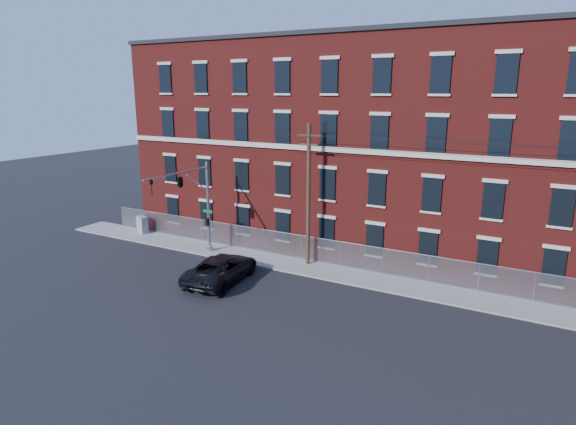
% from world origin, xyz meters
% --- Properties ---
extents(ground, '(140.00, 140.00, 0.00)m').
position_xyz_m(ground, '(0.00, 0.00, 0.00)').
color(ground, black).
rests_on(ground, ground).
extents(sidewalk, '(65.00, 3.00, 0.12)m').
position_xyz_m(sidewalk, '(12.00, 5.00, 0.06)').
color(sidewalk, gray).
rests_on(sidewalk, ground).
extents(mill_building, '(55.30, 14.32, 16.30)m').
position_xyz_m(mill_building, '(12.00, 13.93, 8.15)').
color(mill_building, maroon).
rests_on(mill_building, ground).
extents(chain_link_fence, '(59.06, 0.06, 1.85)m').
position_xyz_m(chain_link_fence, '(12.00, 6.30, 1.06)').
color(chain_link_fence, '#A5A8AD').
rests_on(chain_link_fence, ground).
extents(traffic_signal_mast, '(0.90, 6.75, 7.00)m').
position_xyz_m(traffic_signal_mast, '(-6.00, 2.18, 5.39)').
color(traffic_signal_mast, '#9EA0A5').
rests_on(traffic_signal_mast, ground).
extents(utility_pole_near, '(1.80, 0.28, 10.00)m').
position_xyz_m(utility_pole_near, '(2.00, 5.60, 5.34)').
color(utility_pole_near, '#402E20').
rests_on(utility_pole_near, ground).
extents(pickup_truck, '(3.56, 6.53, 1.74)m').
position_xyz_m(pickup_truck, '(-1.63, 0.09, 0.87)').
color(pickup_truck, black).
rests_on(pickup_truck, ground).
extents(utility_cabinet, '(1.30, 0.97, 1.46)m').
position_xyz_m(utility_cabinet, '(-14.28, 5.61, 0.85)').
color(utility_cabinet, gray).
rests_on(utility_cabinet, sidewalk).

